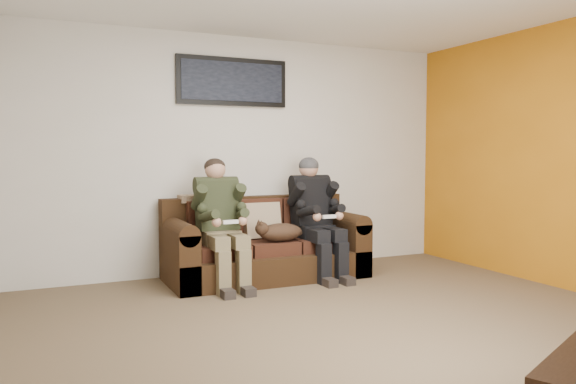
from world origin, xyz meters
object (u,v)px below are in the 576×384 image
person_left (221,215)px  cat (279,232)px  sofa (264,247)px  framed_poster (233,82)px  person_right (315,210)px

person_left → cat: person_left is taller
sofa → framed_poster: framed_poster is taller
person_right → person_left: bearing=-180.0°
sofa → person_left: bearing=-162.0°
sofa → person_left: (-0.53, -0.17, 0.39)m
cat → framed_poster: size_ratio=0.53×
person_left → cat: (0.60, -0.09, -0.19)m
sofa → cat: (0.06, -0.26, 0.19)m
framed_poster → person_right: bearing=-37.6°
sofa → person_right: size_ratio=1.62×
person_right → cat: bearing=-169.2°
person_left → cat: bearing=-8.5°
person_left → cat: 0.63m
cat → sofa: bearing=103.8°
framed_poster → person_left: bearing=-120.4°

